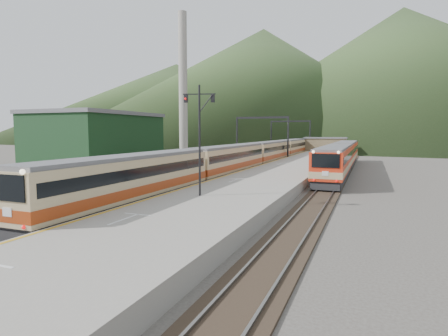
% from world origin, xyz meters
% --- Properties ---
extents(track_main, '(2.60, 200.00, 0.23)m').
position_xyz_m(track_main, '(0.00, 40.00, 0.07)').
color(track_main, black).
rests_on(track_main, ground).
extents(track_far, '(2.60, 200.00, 0.23)m').
position_xyz_m(track_far, '(-5.00, 40.00, 0.07)').
color(track_far, black).
rests_on(track_far, ground).
extents(track_second, '(2.60, 200.00, 0.23)m').
position_xyz_m(track_second, '(11.50, 40.00, 0.07)').
color(track_second, black).
rests_on(track_second, ground).
extents(platform, '(8.00, 100.00, 1.00)m').
position_xyz_m(platform, '(5.60, 38.00, 0.50)').
color(platform, gray).
rests_on(platform, ground).
extents(gantry_near, '(9.55, 0.25, 8.00)m').
position_xyz_m(gantry_near, '(-2.85, 55.00, 5.59)').
color(gantry_near, black).
rests_on(gantry_near, ground).
extents(gantry_far, '(9.55, 0.25, 8.00)m').
position_xyz_m(gantry_far, '(-2.85, 80.00, 5.59)').
color(gantry_far, black).
rests_on(gantry_far, ground).
extents(warehouse, '(14.50, 20.50, 8.60)m').
position_xyz_m(warehouse, '(-28.00, 42.00, 4.32)').
color(warehouse, black).
rests_on(warehouse, ground).
extents(smokestack, '(1.80, 1.80, 30.00)m').
position_xyz_m(smokestack, '(-22.00, 62.00, 15.00)').
color(smokestack, '#9E998E').
rests_on(smokestack, ground).
extents(station_shed, '(9.40, 4.40, 3.10)m').
position_xyz_m(station_shed, '(5.60, 78.00, 2.57)').
color(station_shed, brown).
rests_on(station_shed, platform).
extents(hill_a, '(180.00, 180.00, 60.00)m').
position_xyz_m(hill_a, '(-40.00, 190.00, 30.00)').
color(hill_a, '#304822').
rests_on(hill_a, ground).
extents(hill_b, '(220.00, 220.00, 75.00)m').
position_xyz_m(hill_b, '(30.00, 230.00, 37.50)').
color(hill_b, '#304822').
rests_on(hill_b, ground).
extents(hill_d, '(200.00, 200.00, 55.00)m').
position_xyz_m(hill_d, '(-120.00, 240.00, 27.50)').
color(hill_d, '#304822').
rests_on(hill_d, ground).
extents(main_train, '(2.75, 75.51, 3.36)m').
position_xyz_m(main_train, '(0.00, 40.49, 1.91)').
color(main_train, tan).
rests_on(main_train, track_main).
extents(second_train, '(2.86, 38.95, 3.49)m').
position_xyz_m(second_train, '(11.50, 43.40, 1.98)').
color(second_train, red).
rests_on(second_train, track_second).
extents(signal_mast, '(2.15, 0.68, 7.39)m').
position_xyz_m(signal_mast, '(4.38, 13.66, 5.49)').
color(signal_mast, black).
rests_on(signal_mast, platform).
extents(short_signal_a, '(0.25, 0.21, 2.27)m').
position_xyz_m(short_signal_a, '(-2.32, 8.31, 1.46)').
color(short_signal_a, black).
rests_on(short_signal_a, ground).
extents(short_signal_b, '(0.26, 0.22, 2.27)m').
position_xyz_m(short_signal_b, '(-2.16, 33.85, 1.46)').
color(short_signal_b, black).
rests_on(short_signal_b, ground).
extents(short_signal_c, '(0.26, 0.22, 2.27)m').
position_xyz_m(short_signal_c, '(-7.06, 22.79, 1.46)').
color(short_signal_c, black).
rests_on(short_signal_c, ground).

